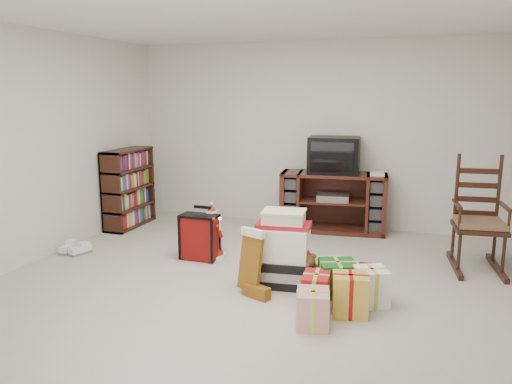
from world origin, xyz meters
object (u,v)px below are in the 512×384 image
(gift_pile, at_px, (283,253))
(bookshelf, at_px, (129,189))
(red_suitcase, at_px, (200,237))
(teddy_bear, at_px, (308,273))
(tv_stand, at_px, (333,202))
(mrs_claus_figurine, at_px, (212,237))
(santa_figurine, at_px, (286,245))
(sneaker_pair, at_px, (74,249))
(gift_cluster, at_px, (341,286))
(rocking_chair, at_px, (478,229))
(crt_television, at_px, (334,155))

(gift_pile, bearing_deg, bookshelf, 145.53)
(red_suitcase, relative_size, teddy_bear, 1.74)
(tv_stand, height_order, mrs_claus_figurine, tv_stand)
(red_suitcase, distance_m, santa_figurine, 0.96)
(sneaker_pair, relative_size, gift_cluster, 0.28)
(tv_stand, distance_m, santa_figurine, 1.57)
(bookshelf, bearing_deg, rocking_chair, -3.48)
(tv_stand, distance_m, mrs_claus_figurine, 1.87)
(tv_stand, xyz_separation_m, gift_pile, (-0.11, -2.02, -0.08))
(tv_stand, bearing_deg, gift_cluster, -84.46)
(red_suitcase, bearing_deg, crt_television, 54.98)
(gift_pile, bearing_deg, red_suitcase, 153.35)
(gift_pile, height_order, crt_television, crt_television)
(rocking_chair, height_order, gift_pile, rocking_chair)
(mrs_claus_figurine, bearing_deg, tv_stand, 54.51)
(santa_figurine, relative_size, mrs_claus_figurine, 0.98)
(gift_cluster, bearing_deg, crt_television, 102.34)
(bookshelf, distance_m, rocking_chair, 4.41)
(rocking_chair, xyz_separation_m, mrs_claus_figurine, (-2.78, -0.60, -0.18))
(tv_stand, relative_size, mrs_claus_figurine, 2.29)
(santa_figurine, distance_m, sneaker_pair, 2.46)
(rocking_chair, relative_size, gift_cluster, 1.03)
(mrs_claus_figurine, relative_size, gift_cluster, 0.52)
(gift_pile, bearing_deg, crt_television, 80.42)
(santa_figurine, bearing_deg, rocking_chair, 18.28)
(tv_stand, bearing_deg, rocking_chair, -35.07)
(rocking_chair, xyz_separation_m, crt_television, (-1.70, 0.91, 0.60))
(mrs_claus_figurine, height_order, gift_cluster, mrs_claus_figurine)
(rocking_chair, xyz_separation_m, red_suitcase, (-2.87, -0.71, -0.16))
(tv_stand, relative_size, rocking_chair, 1.15)
(red_suitcase, distance_m, teddy_bear, 1.39)
(bookshelf, distance_m, gift_pile, 2.94)
(santa_figurine, bearing_deg, tv_stand, 81.82)
(crt_television, bearing_deg, rocking_chair, -32.97)
(bookshelf, relative_size, santa_figurine, 1.76)
(red_suitcase, bearing_deg, santa_figurine, 5.78)
(santa_figurine, bearing_deg, sneaker_pair, -171.57)
(tv_stand, xyz_separation_m, gift_cluster, (0.49, -2.26, -0.25))
(teddy_bear, bearing_deg, sneaker_pair, 176.97)
(tv_stand, bearing_deg, red_suitcase, -132.53)
(red_suitcase, relative_size, santa_figurine, 0.98)
(mrs_claus_figurine, relative_size, crt_television, 0.91)
(red_suitcase, bearing_deg, rocking_chair, 14.85)
(rocking_chair, xyz_separation_m, sneaker_pair, (-4.34, -0.99, -0.38))
(red_suitcase, bearing_deg, gift_cluster, -19.64)
(red_suitcase, distance_m, crt_television, 2.15)
(gift_pile, relative_size, teddy_bear, 2.07)
(tv_stand, height_order, red_suitcase, tv_stand)
(mrs_claus_figurine, distance_m, gift_cluster, 1.74)
(rocking_chair, bearing_deg, crt_television, 145.42)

